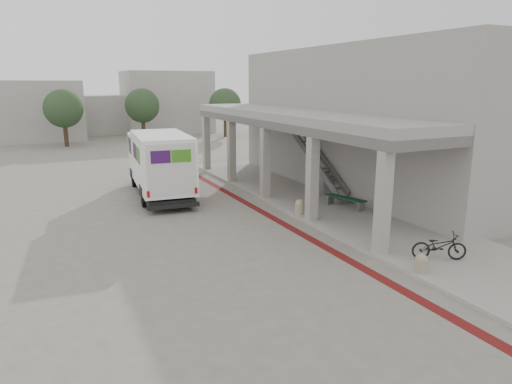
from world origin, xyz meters
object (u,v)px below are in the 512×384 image
utility_cabinet (326,183)px  fedex_truck (159,162)px  bicycle_black (439,246)px  bench (345,200)px

utility_cabinet → fedex_truck: bearing=164.6°
bicycle_black → utility_cabinet: bearing=18.1°
fedex_truck → bicycle_black: bearing=-60.5°
bench → bicycle_black: 6.09m
bench → utility_cabinet: 2.54m
utility_cabinet → bicycle_black: utility_cabinet is taller
bicycle_black → fedex_truck: bearing=53.5°
fedex_truck → bicycle_black: (5.40, -12.07, -1.08)m
fedex_truck → bicycle_black: size_ratio=4.56×
fedex_truck → utility_cabinet: fedex_truck is taller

